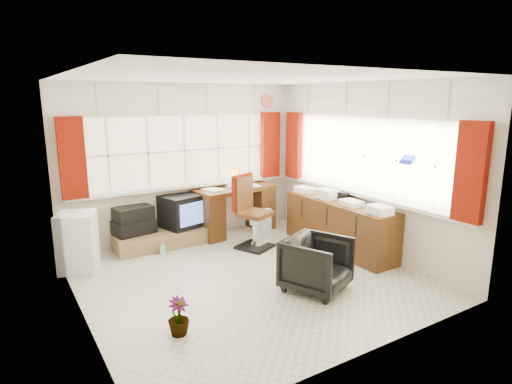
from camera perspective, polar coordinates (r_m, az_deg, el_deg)
ground at (r=5.64m, az=-1.04°, el=-11.34°), size 4.00×4.00×0.00m
room_walls at (r=5.22m, az=-1.10°, el=3.92°), size 4.00×4.00×4.00m
window_back at (r=7.03m, az=-9.23°, el=1.37°), size 3.70×0.12×3.60m
window_right at (r=6.51m, az=13.77°, el=0.31°), size 0.12×3.70×3.60m
curtains at (r=6.49m, az=1.75°, el=5.18°), size 3.83×3.83×1.15m
overhead_cabinets at (r=6.51m, az=1.93°, el=12.22°), size 3.98×3.98×0.48m
desk at (r=7.34m, az=-2.99°, el=-2.02°), size 1.46×0.85×0.83m
desk_lamp at (r=7.25m, az=-2.25°, el=2.88°), size 0.16×0.14×0.39m
task_chair at (r=6.57m, az=-1.05°, el=-2.30°), size 0.63×0.65×1.14m
office_chair at (r=5.24m, az=8.09°, el=-9.51°), size 0.93×0.94×0.65m
radiator at (r=6.74m, az=0.83°, el=-5.23°), size 0.40×0.28×0.56m
credenza at (r=6.64m, az=10.99°, el=-4.26°), size 0.50×2.00×0.85m
file_tray at (r=6.76m, az=11.42°, el=-0.34°), size 0.36×0.41×0.11m
tv_bench at (r=6.84m, az=-12.52°, el=-6.17°), size 1.40×0.50×0.25m
crt_tv at (r=6.92m, az=-9.91°, el=-2.53°), size 0.68×0.65×0.52m
hifi_stack at (r=6.75m, az=-15.99°, el=-3.69°), size 0.65×0.47×0.42m
mini_fridge at (r=6.21m, az=-22.70°, el=-6.14°), size 0.61×0.61×0.79m
spray_bottle_a at (r=6.96m, az=-7.97°, el=-5.55°), size 0.11×0.11×0.28m
spray_bottle_b at (r=6.55m, az=-12.38°, el=-7.31°), size 0.10×0.11×0.18m
flower_vase at (r=4.40m, az=-10.31°, el=-16.03°), size 0.27×0.27×0.38m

